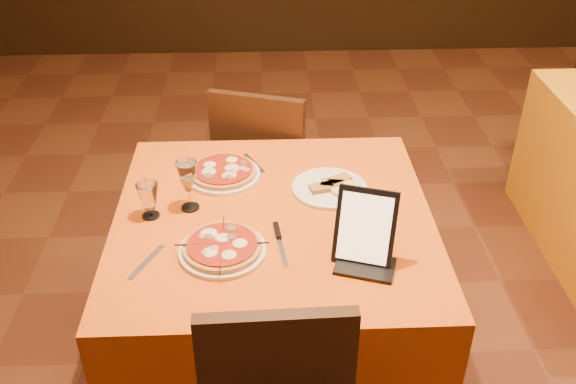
{
  "coord_description": "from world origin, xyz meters",
  "views": [
    {
      "loc": [
        -0.36,
        -1.85,
        2.03
      ],
      "look_at": [
        -0.29,
        -0.06,
        0.86
      ],
      "focal_mm": 40.0,
      "sensor_mm": 36.0,
      "label": 1
    }
  ],
  "objects_px": {
    "pizza_near": "(222,249)",
    "tablet": "(365,227)",
    "chair_main_far": "(270,167)",
    "water_glass": "(149,201)",
    "main_table": "(275,297)",
    "pizza_far": "(223,173)",
    "wine_glass": "(188,185)"
  },
  "relations": [
    {
      "from": "main_table",
      "to": "pizza_far",
      "type": "relative_size",
      "value": 3.91
    },
    {
      "from": "main_table",
      "to": "tablet",
      "type": "height_order",
      "value": "tablet"
    },
    {
      "from": "chair_main_far",
      "to": "wine_glass",
      "type": "relative_size",
      "value": 4.79
    },
    {
      "from": "wine_glass",
      "to": "water_glass",
      "type": "height_order",
      "value": "wine_glass"
    },
    {
      "from": "water_glass",
      "to": "wine_glass",
      "type": "bearing_deg",
      "value": 18.6
    },
    {
      "from": "water_glass",
      "to": "chair_main_far",
      "type": "bearing_deg",
      "value": 62.39
    },
    {
      "from": "chair_main_far",
      "to": "wine_glass",
      "type": "bearing_deg",
      "value": 86.85
    },
    {
      "from": "chair_main_far",
      "to": "water_glass",
      "type": "distance_m",
      "value": 0.98
    },
    {
      "from": "chair_main_far",
      "to": "wine_glass",
      "type": "xyz_separation_m",
      "value": [
        -0.29,
        -0.76,
        0.39
      ]
    },
    {
      "from": "pizza_far",
      "to": "water_glass",
      "type": "relative_size",
      "value": 2.16
    },
    {
      "from": "pizza_far",
      "to": "pizza_near",
      "type": "bearing_deg",
      "value": -87.84
    },
    {
      "from": "chair_main_far",
      "to": "pizza_far",
      "type": "height_order",
      "value": "chair_main_far"
    },
    {
      "from": "pizza_far",
      "to": "water_glass",
      "type": "distance_m",
      "value": 0.35
    },
    {
      "from": "pizza_near",
      "to": "tablet",
      "type": "bearing_deg",
      "value": -5.75
    },
    {
      "from": "main_table",
      "to": "wine_glass",
      "type": "xyz_separation_m",
      "value": [
        -0.29,
        0.06,
        0.47
      ]
    },
    {
      "from": "pizza_near",
      "to": "pizza_far",
      "type": "bearing_deg",
      "value": 92.16
    },
    {
      "from": "pizza_near",
      "to": "tablet",
      "type": "height_order",
      "value": "tablet"
    },
    {
      "from": "main_table",
      "to": "pizza_far",
      "type": "xyz_separation_m",
      "value": [
        -0.18,
        0.27,
        0.39
      ]
    },
    {
      "from": "wine_glass",
      "to": "tablet",
      "type": "relative_size",
      "value": 0.78
    },
    {
      "from": "pizza_near",
      "to": "tablet",
      "type": "relative_size",
      "value": 1.15
    },
    {
      "from": "water_glass",
      "to": "tablet",
      "type": "distance_m",
      "value": 0.75
    },
    {
      "from": "chair_main_far",
      "to": "main_table",
      "type": "bearing_deg",
      "value": 107.68
    },
    {
      "from": "pizza_far",
      "to": "wine_glass",
      "type": "distance_m",
      "value": 0.25
    },
    {
      "from": "chair_main_far",
      "to": "tablet",
      "type": "bearing_deg",
      "value": 122.3
    },
    {
      "from": "main_table",
      "to": "wine_glass",
      "type": "height_order",
      "value": "wine_glass"
    },
    {
      "from": "pizza_far",
      "to": "water_glass",
      "type": "bearing_deg",
      "value": -133.52
    },
    {
      "from": "pizza_far",
      "to": "water_glass",
      "type": "xyz_separation_m",
      "value": [
        -0.24,
        -0.25,
        0.05
      ]
    },
    {
      "from": "main_table",
      "to": "water_glass",
      "type": "distance_m",
      "value": 0.61
    },
    {
      "from": "main_table",
      "to": "chair_main_far",
      "type": "relative_size",
      "value": 1.21
    },
    {
      "from": "main_table",
      "to": "pizza_far",
      "type": "height_order",
      "value": "pizza_far"
    },
    {
      "from": "pizza_far",
      "to": "tablet",
      "type": "distance_m",
      "value": 0.69
    },
    {
      "from": "chair_main_far",
      "to": "pizza_near",
      "type": "height_order",
      "value": "chair_main_far"
    }
  ]
}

